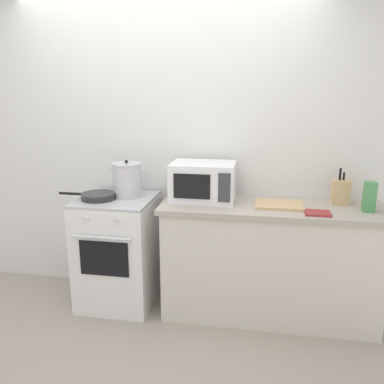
% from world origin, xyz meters
% --- Properties ---
extents(ground_plane, '(10.00, 10.00, 0.00)m').
position_xyz_m(ground_plane, '(0.00, 0.00, 0.00)').
color(ground_plane, '#9E9384').
extents(back_wall, '(4.40, 0.10, 2.50)m').
position_xyz_m(back_wall, '(0.30, 0.97, 1.25)').
color(back_wall, silver).
rests_on(back_wall, ground_plane).
extents(lower_cabinet_right, '(1.64, 0.56, 0.88)m').
position_xyz_m(lower_cabinet_right, '(0.90, 0.62, 0.44)').
color(lower_cabinet_right, beige).
rests_on(lower_cabinet_right, ground_plane).
extents(countertop_right, '(1.70, 0.60, 0.04)m').
position_xyz_m(countertop_right, '(0.90, 0.62, 0.90)').
color(countertop_right, '#ADA393').
rests_on(countertop_right, lower_cabinet_right).
extents(stove, '(0.60, 0.64, 0.92)m').
position_xyz_m(stove, '(-0.35, 0.60, 0.46)').
color(stove, white).
rests_on(stove, ground_plane).
extents(stock_pot, '(0.32, 0.24, 0.31)m').
position_xyz_m(stock_pot, '(-0.27, 0.67, 1.06)').
color(stock_pot, silver).
rests_on(stock_pot, stove).
extents(frying_pan, '(0.48, 0.28, 0.05)m').
position_xyz_m(frying_pan, '(-0.48, 0.55, 0.95)').
color(frying_pan, '#28282B').
rests_on(frying_pan, stove).
extents(microwave, '(0.50, 0.37, 0.30)m').
position_xyz_m(microwave, '(0.36, 0.68, 1.07)').
color(microwave, white).
rests_on(microwave, countertop_right).
extents(cutting_board, '(0.36, 0.26, 0.02)m').
position_xyz_m(cutting_board, '(0.95, 0.60, 0.93)').
color(cutting_board, tan).
rests_on(cutting_board, countertop_right).
extents(knife_block, '(0.13, 0.10, 0.28)m').
position_xyz_m(knife_block, '(1.41, 0.74, 1.02)').
color(knife_block, tan).
rests_on(knife_block, countertop_right).
extents(pasta_box, '(0.08, 0.08, 0.22)m').
position_xyz_m(pasta_box, '(1.58, 0.57, 1.03)').
color(pasta_box, '#4C9356').
rests_on(pasta_box, countertop_right).
extents(oven_mitt, '(0.18, 0.14, 0.02)m').
position_xyz_m(oven_mitt, '(1.21, 0.44, 0.93)').
color(oven_mitt, '#993333').
rests_on(oven_mitt, countertop_right).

